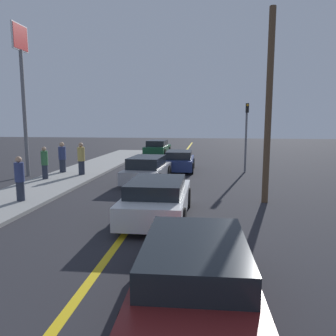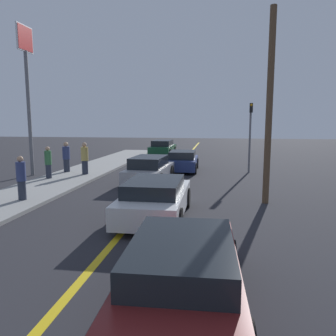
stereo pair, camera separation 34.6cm
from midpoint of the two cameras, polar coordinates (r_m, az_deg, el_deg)
The scene contains 14 objects.
road_center_line at distance 17.58m, azimuth -1.06°, elevation -1.94°, with size 0.20×60.00×0.01m.
sidewalk_left at distance 17.94m, azimuth -18.53°, elevation -1.96°, with size 3.05×33.58×0.13m.
car_near_right_lane at distance 5.66m, azimuth 2.96°, elevation -17.84°, with size 2.04×4.45×1.26m.
car_ahead_center at distance 10.57m, azimuth -2.79°, elevation -5.32°, with size 2.01×4.42×1.27m.
car_far_distant at distance 16.58m, azimuth -4.20°, elevation -0.32°, with size 2.04×4.41×1.34m.
car_parked_left_lot at distance 20.48m, azimuth 1.49°, elevation 1.23°, with size 1.90×3.96×1.26m.
car_oncoming_far at distance 29.49m, azimuth -2.18°, elevation 3.49°, with size 2.03×4.39×1.38m.
pedestrian_near_curb at distance 13.46m, azimuth -25.09°, elevation -1.71°, with size 0.35×0.35×1.67m.
pedestrian_mid_group at distance 18.04m, azimuth -21.21°, elevation 0.84°, with size 0.34×0.34×1.66m.
pedestrian_far_standing at distance 18.85m, azimuth -15.38°, elevation 1.58°, with size 0.40×0.40×1.78m.
pedestrian_by_sign at distance 20.06m, azimuth -18.40°, elevation 1.78°, with size 0.42×0.42×1.75m.
traffic_light at distance 20.23m, azimuth 13.00°, elevation 6.39°, with size 0.18×0.40×4.13m.
roadside_sign at distance 20.21m, azimuth -24.58°, elevation 15.16°, with size 0.20×1.46×8.22m.
utility_pole at distance 12.79m, azimuth 16.36°, elevation 9.97°, with size 0.24×0.24×7.14m.
Camera 1 is at (2.25, 0.84, 3.11)m, focal length 35.00 mm.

